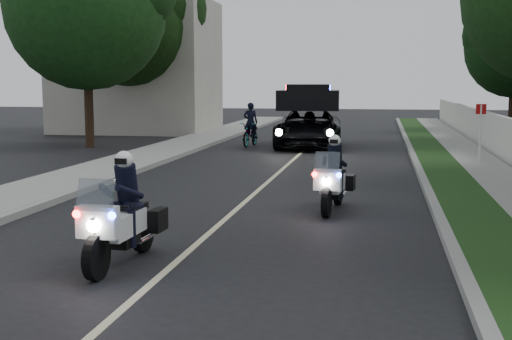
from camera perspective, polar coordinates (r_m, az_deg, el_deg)
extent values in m
plane|color=black|center=(10.12, -7.05, -7.97)|extent=(120.00, 120.00, 0.00)
cube|color=gray|center=(19.52, 13.64, -0.49)|extent=(0.20, 60.00, 0.15)
cube|color=#193814|center=(19.57, 15.69, -0.53)|extent=(1.20, 60.00, 0.16)
cube|color=gray|center=(19.73, 19.45, -0.61)|extent=(1.40, 60.00, 0.16)
cube|color=gray|center=(20.72, -9.62, 0.06)|extent=(0.20, 60.00, 0.15)
cube|color=gray|center=(21.12, -12.43, 0.13)|extent=(2.00, 60.00, 0.16)
cube|color=#A8A396|center=(37.62, -9.88, 8.50)|extent=(8.00, 6.00, 7.00)
cube|color=#BFB78C|center=(19.71, 1.66, -0.42)|extent=(0.12, 50.00, 0.01)
imported|color=black|center=(28.37, 4.42, 1.93)|extent=(2.96, 5.84, 2.77)
imported|color=black|center=(28.61, -0.46, 2.00)|extent=(0.83, 1.96, 1.00)
imported|color=black|center=(28.61, -0.46, 2.00)|extent=(0.59, 0.40, 1.63)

